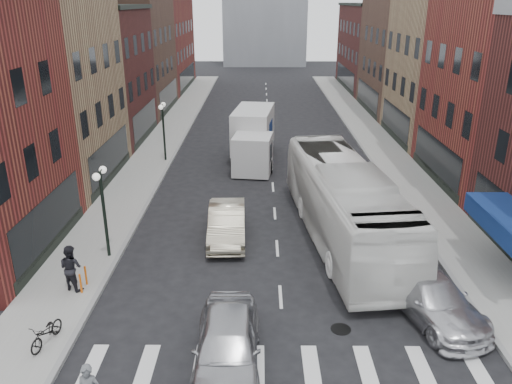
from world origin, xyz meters
TOP-DOWN VIEW (x-y plane):
  - ground at (0.00, 0.00)m, footprint 160.00×160.00m
  - sidewalk_left at (-8.50, 22.00)m, footprint 3.00×74.00m
  - sidewalk_right at (8.50, 22.00)m, footprint 3.00×74.00m
  - curb_left at (-7.00, 22.00)m, footprint 0.20×74.00m
  - curb_right at (7.00, 22.00)m, footprint 0.20×74.00m
  - crosswalk_stripes at (0.00, -3.00)m, footprint 12.00×2.20m
  - bldg_left_mid_a at (-14.99, 14.00)m, footprint 10.30×10.20m
  - bldg_left_mid_b at (-14.99, 24.00)m, footprint 10.30×10.20m
  - bldg_left_far_a at (-14.99, 35.00)m, footprint 10.30×12.20m
  - bldg_left_far_b at (-14.99, 49.00)m, footprint 10.30×16.20m
  - bldg_right_mid_b at (14.99, 24.00)m, footprint 10.30×10.20m
  - bldg_right_far_a at (14.99, 35.00)m, footprint 10.30×12.20m
  - bldg_right_far_b at (14.99, 49.00)m, footprint 10.30×16.20m
  - awning_blue at (8.93, 2.50)m, footprint 1.80×5.00m
  - streetlamp_near at (-7.40, 4.00)m, footprint 0.32×1.22m
  - streetlamp_far at (-7.40, 18.00)m, footprint 0.32×1.22m
  - bike_rack at (-7.60, 1.30)m, footprint 0.08×0.68m
  - box_truck at (-1.27, 18.11)m, footprint 3.10×8.33m
  - transit_bus at (3.10, 6.10)m, footprint 4.57×13.43m
  - sedan_left_near at (-1.78, -2.96)m, footprint 2.07×5.02m
  - sedan_left_far at (-2.35, 6.00)m, footprint 1.88×4.91m
  - curb_car at (5.29, -0.10)m, footprint 3.49×5.59m
  - parked_bicycle at (-7.69, -2.02)m, footprint 0.90×1.68m
  - ped_left_solo at (-8.01, 1.29)m, footprint 1.03×0.84m

SIDE VIEW (x-z plane):
  - ground at x=0.00m, z-range 0.00..0.00m
  - curb_left at x=-7.00m, z-range -0.08..0.08m
  - curb_right at x=7.00m, z-range -0.08..0.08m
  - crosswalk_stripes at x=0.00m, z-range -0.01..0.01m
  - sidewalk_left at x=-8.50m, z-range 0.00..0.15m
  - sidewalk_right at x=8.50m, z-range 0.00..0.15m
  - bike_rack at x=-7.60m, z-range 0.15..0.95m
  - parked_bicycle at x=-7.69m, z-range 0.15..0.99m
  - curb_car at x=5.29m, z-range 0.00..1.51m
  - sedan_left_far at x=-2.35m, z-range 0.00..1.60m
  - sedan_left_near at x=-1.78m, z-range 0.00..1.70m
  - ped_left_solo at x=-8.01m, z-range 0.15..2.00m
  - box_truck at x=-1.27m, z-range -0.02..3.50m
  - transit_bus at x=3.10m, z-range 0.00..3.67m
  - awning_blue at x=8.93m, z-range 2.24..3.02m
  - streetlamp_near at x=-7.40m, z-range 0.86..4.97m
  - streetlamp_far at x=-7.40m, z-range 0.86..4.97m
  - bldg_right_far_b at x=14.99m, z-range 0.00..10.30m
  - bldg_left_mid_b at x=-14.99m, z-range 0.00..10.30m
  - bldg_left_far_b at x=-14.99m, z-range 0.00..11.30m
  - bldg_right_mid_b at x=14.99m, z-range 0.00..11.30m
  - bldg_right_far_a at x=14.99m, z-range 0.00..12.30m
  - bldg_left_mid_a at x=-14.99m, z-range 0.00..12.30m
  - bldg_left_far_a at x=-14.99m, z-range 0.00..13.30m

